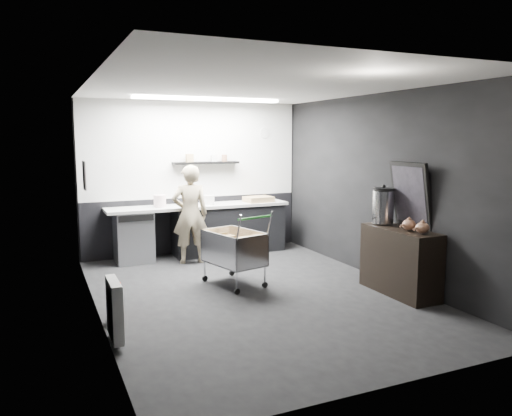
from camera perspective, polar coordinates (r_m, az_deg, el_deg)
name	(u,v)px	position (r m, az deg, el deg)	size (l,w,h in m)	color
floor	(255,294)	(6.74, -0.12, -9.76)	(5.50, 5.50, 0.00)	black
ceiling	(255,86)	(6.45, -0.13, 13.72)	(5.50, 5.50, 0.00)	silver
wall_back	(193,178)	(9.03, -7.18, 3.45)	(5.50, 5.50, 0.00)	black
wall_front	(394,228)	(4.12, 15.49, -2.18)	(5.50, 5.50, 0.00)	black
wall_left	(94,201)	(5.95, -18.05, 0.78)	(5.50, 5.50, 0.00)	black
wall_right	(380,187)	(7.49, 14.04, 2.35)	(5.50, 5.50, 0.00)	black
kitchen_wall_panel	(193,150)	(8.99, -7.20, 6.62)	(3.95, 0.02, 1.70)	silver
dado_panel	(194,225)	(9.12, -7.05, -1.89)	(3.95, 0.02, 1.00)	black
floating_shelf	(206,163)	(8.95, -5.74, 5.17)	(1.20, 0.22, 0.04)	black
wall_clock	(265,133)	(9.48, 1.01, 8.57)	(0.20, 0.20, 0.03)	silver
poster	(84,175)	(7.22, -19.03, 3.54)	(0.02, 0.30, 0.40)	silver
poster_red_band	(84,170)	(7.22, -19.02, 4.10)	(0.01, 0.22, 0.10)	red
radiator	(114,310)	(5.30, -15.88, -11.10)	(0.10, 0.50, 0.60)	silver
ceiling_strip	(208,99)	(8.17, -5.48, 12.27)	(2.40, 0.20, 0.04)	white
prep_counter	(207,229)	(8.88, -5.62, -2.42)	(3.20, 0.61, 0.90)	black
person	(190,214)	(8.27, -7.52, -0.72)	(0.59, 0.39, 1.63)	beige
shopping_cart	(234,250)	(7.03, -2.56, -4.86)	(0.78, 1.07, 1.03)	silver
sideboard	(399,252)	(6.91, 16.07, -4.86)	(0.50, 1.17, 1.75)	black
fire_extinguisher	(115,299)	(5.96, -15.87, -10.01)	(0.15, 0.15, 0.51)	red
cardboard_box	(258,199)	(9.11, 0.29, 1.01)	(0.48, 0.37, 0.10)	#9C7F53
pink_tub	(160,201)	(8.58, -10.93, 0.80)	(0.21, 0.21, 0.21)	silver
white_container	(209,200)	(8.76, -5.40, 0.92)	(0.18, 0.14, 0.16)	silver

